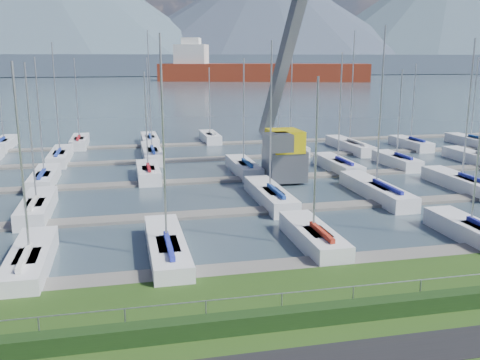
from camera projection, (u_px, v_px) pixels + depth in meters
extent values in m
cube|color=black|center=(334.00, 359.00, 18.41)|extent=(160.00, 2.00, 0.04)
cube|color=#3B4B56|center=(133.00, 79.00, 268.73)|extent=(800.00, 540.00, 0.20)
cube|color=#1A3312|center=(309.00, 316.00, 20.81)|extent=(80.00, 0.70, 0.70)
cylinder|color=gray|center=(306.00, 291.00, 21.00)|extent=(80.00, 0.04, 0.04)
cube|color=#424F61|center=(130.00, 65.00, 333.89)|extent=(900.00, 80.00, 12.00)
cone|color=#3C4658|center=(266.00, 16.00, 425.14)|extent=(300.00, 300.00, 85.00)
cone|color=#485B6A|center=(450.00, 11.00, 468.98)|extent=(320.00, 320.00, 100.00)
cube|color=gray|center=(266.00, 268.00, 27.03)|extent=(90.00, 1.60, 0.25)
cube|color=slate|center=(227.00, 213.00, 36.54)|extent=(90.00, 1.60, 0.25)
cube|color=slate|center=(205.00, 181.00, 46.06)|extent=(90.00, 1.60, 0.25)
cube|color=gray|center=(190.00, 160.00, 55.57)|extent=(90.00, 1.60, 0.25)
cube|color=slate|center=(179.00, 145.00, 65.08)|extent=(90.00, 1.60, 0.25)
cube|color=slate|center=(284.00, 165.00, 45.74)|extent=(3.24, 3.24, 2.60)
cube|color=#C4B00B|center=(285.00, 141.00, 45.27)|extent=(2.64, 3.43, 1.80)
cube|color=#505357|center=(291.00, 33.00, 47.92)|extent=(3.07, 11.21, 19.89)
cube|color=#5B5E63|center=(278.00, 142.00, 43.06)|extent=(2.03, 2.22, 1.40)
cube|color=maroon|center=(263.00, 75.00, 243.10)|extent=(95.04, 45.65, 10.00)
cube|color=silver|center=(191.00, 58.00, 244.27)|extent=(17.58, 17.58, 12.00)
cube|color=silver|center=(191.00, 42.00, 242.71)|extent=(10.05, 10.05, 4.00)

